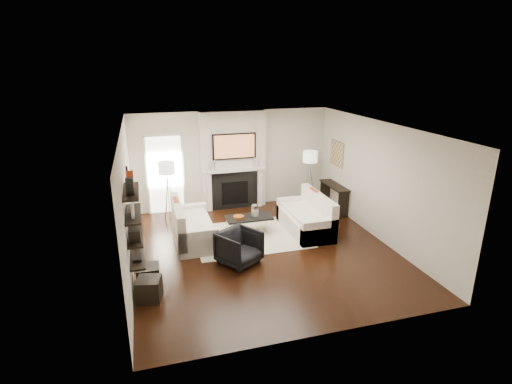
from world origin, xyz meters
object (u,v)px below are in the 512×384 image
object	(u,v)px
loveseat_left_base	(194,232)
ottoman_near	(149,276)
loveseat_right_base	(305,223)
armchair	(239,246)
lamp_right_shade	(310,157)
lamp_left_shade	(166,168)
coffee_table	(249,218)

from	to	relation	value
loveseat_left_base	ottoman_near	size ratio (longest dim) A/B	4.50
loveseat_right_base	armchair	world-z (taller)	armchair
armchair	lamp_right_shade	size ratio (longest dim) A/B	1.91
armchair	ottoman_near	distance (m)	1.87
loveseat_left_base	loveseat_right_base	xyz separation A→B (m)	(2.68, -0.20, 0.00)
lamp_left_shade	lamp_right_shade	distance (m)	3.90
loveseat_left_base	coffee_table	bearing A→B (deg)	2.31
loveseat_left_base	loveseat_right_base	bearing A→B (deg)	-4.31
loveseat_right_base	armchair	distance (m)	2.24
coffee_table	lamp_right_shade	world-z (taller)	lamp_right_shade
armchair	lamp_left_shade	xyz separation A→B (m)	(-1.20, 2.61, 1.07)
loveseat_right_base	coffee_table	distance (m)	1.38
loveseat_right_base	ottoman_near	xyz separation A→B (m)	(-3.74, -1.54, -0.01)
coffee_table	armchair	xyz separation A→B (m)	(-0.58, -1.40, -0.02)
ottoman_near	lamp_left_shade	bearing A→B (deg)	78.37
loveseat_left_base	loveseat_right_base	size ratio (longest dim) A/B	1.00
armchair	coffee_table	bearing A→B (deg)	34.62
loveseat_left_base	lamp_right_shade	world-z (taller)	lamp_right_shade
loveseat_right_base	lamp_right_shade	distance (m)	2.18
lamp_right_shade	coffee_table	bearing A→B (deg)	-147.51
lamp_right_shade	armchair	bearing A→B (deg)	-134.53
loveseat_right_base	armchair	size ratio (longest dim) A/B	2.36
lamp_left_shade	lamp_right_shade	world-z (taller)	same
loveseat_left_base	ottoman_near	world-z (taller)	loveseat_left_base
lamp_right_shade	ottoman_near	bearing A→B (deg)	-145.15
lamp_left_shade	ottoman_near	distance (m)	3.32
lamp_left_shade	lamp_right_shade	size ratio (longest dim) A/B	1.00
loveseat_left_base	lamp_right_shade	bearing A→B (deg)	22.14
loveseat_left_base	armchair	distance (m)	1.55
armchair	loveseat_right_base	bearing A→B (deg)	-2.14
loveseat_right_base	coffee_table	world-z (taller)	same
lamp_right_shade	ottoman_near	world-z (taller)	lamp_right_shade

